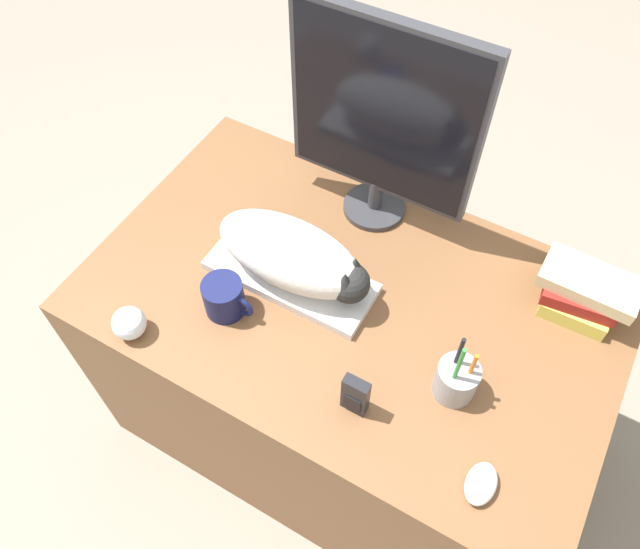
% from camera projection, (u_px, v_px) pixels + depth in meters
% --- Properties ---
extents(ground_plane, '(12.00, 12.00, 0.00)m').
position_uv_depth(ground_plane, '(281.00, 524.00, 1.88)').
color(ground_plane, gray).
extents(desk, '(1.25, 0.77, 0.74)m').
position_uv_depth(desk, '(346.00, 368.00, 1.78)').
color(desk, brown).
rests_on(desk, ground_plane).
extents(keyboard, '(0.41, 0.16, 0.02)m').
position_uv_depth(keyboard, '(291.00, 276.00, 1.50)').
color(keyboard, silver).
rests_on(keyboard, desk).
extents(cat, '(0.39, 0.17, 0.16)m').
position_uv_depth(cat, '(294.00, 256.00, 1.42)').
color(cat, white).
rests_on(cat, keyboard).
extents(monitor, '(0.46, 0.16, 0.55)m').
position_uv_depth(monitor, '(383.00, 119.00, 1.39)').
color(monitor, '#333338').
rests_on(monitor, desk).
extents(computer_mouse, '(0.06, 0.09, 0.04)m').
position_uv_depth(computer_mouse, '(481.00, 484.00, 1.21)').
color(computer_mouse, silver).
rests_on(computer_mouse, desk).
extents(coffee_mug, '(0.13, 0.09, 0.09)m').
position_uv_depth(coffee_mug, '(225.00, 298.00, 1.42)').
color(coffee_mug, '#141947').
rests_on(coffee_mug, desk).
extents(pen_cup, '(0.09, 0.09, 0.20)m').
position_uv_depth(pen_cup, '(456.00, 379.00, 1.30)').
color(pen_cup, '#939399').
rests_on(pen_cup, desk).
extents(baseball, '(0.08, 0.08, 0.08)m').
position_uv_depth(baseball, '(129.00, 323.00, 1.39)').
color(baseball, silver).
rests_on(baseball, desk).
extents(phone, '(0.06, 0.03, 0.12)m').
position_uv_depth(phone, '(355.00, 396.00, 1.27)').
color(phone, black).
rests_on(phone, desk).
extents(book_stack, '(0.22, 0.15, 0.11)m').
position_uv_depth(book_stack, '(584.00, 291.00, 1.42)').
color(book_stack, '#CCC14C').
rests_on(book_stack, desk).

